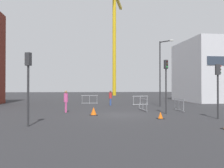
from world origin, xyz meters
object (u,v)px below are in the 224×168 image
traffic_light_crosswalk (28,77)px  construction_crane (115,26)px  traffic_cone_orange (94,111)px  traffic_cone_striped (160,116)px  streetlamp_tall (162,68)px  pedestrian_walking (66,100)px  traffic_light_median (218,82)px  traffic_light_island (166,78)px  pedestrian_waiting (110,97)px

traffic_light_crosswalk → construction_crane: bearing=76.8°
traffic_light_crosswalk → traffic_cone_orange: (3.71, 4.65, -2.38)m
traffic_cone_striped → streetlamp_tall: bearing=70.7°
traffic_light_crosswalk → pedestrian_walking: (1.50, 6.90, -1.60)m
traffic_light_median → traffic_light_island: size_ratio=0.85×
traffic_light_crosswalk → pedestrian_waiting: 15.15m
construction_crane → streetlamp_tall: (0.51, -34.45, -13.52)m
traffic_light_crosswalk → traffic_cone_striped: bearing=14.6°
traffic_light_crosswalk → pedestrian_waiting: traffic_light_crosswalk is taller
traffic_light_median → traffic_cone_striped: traffic_light_median is taller
construction_crane → streetlamp_tall: bearing=-89.1°
streetlamp_tall → pedestrian_walking: streetlamp_tall is taller
construction_crane → pedestrian_waiting: (-4.74, -32.01, -16.69)m
pedestrian_waiting → pedestrian_walking: bearing=-123.3°
construction_crane → traffic_light_island: size_ratio=6.30×
traffic_light_island → traffic_cone_striped: bearing=-117.0°
traffic_light_median → pedestrian_walking: size_ratio=2.00×
traffic_light_island → traffic_cone_orange: bearing=-179.3°
construction_crane → traffic_cone_orange: construction_crane is taller
streetlamp_tall → traffic_light_median: size_ratio=1.95×
construction_crane → traffic_light_crosswalk: bearing=-103.2°
traffic_light_median → traffic_light_island: bearing=127.3°
streetlamp_tall → traffic_light_island: size_ratio=1.67×
construction_crane → traffic_light_island: (-1.40, -41.10, -14.85)m
pedestrian_waiting → traffic_cone_orange: pedestrian_waiting is taller
streetlamp_tall → traffic_cone_striped: 10.59m
traffic_cone_orange → traffic_cone_striped: size_ratio=1.31×
traffic_light_island → pedestrian_waiting: traffic_light_island is taller
construction_crane → traffic_cone_striped: 47.16m
traffic_cone_striped → traffic_light_median: bearing=-8.3°
traffic_light_median → traffic_light_island: traffic_light_island is taller
construction_crane → streetlamp_tall: 37.01m
traffic_light_crosswalk → traffic_light_median: bearing=7.5°
construction_crane → traffic_light_median: (1.01, -44.27, -15.22)m
traffic_light_crosswalk → traffic_cone_orange: traffic_light_crosswalk is taller
pedestrian_waiting → traffic_cone_orange: 9.46m
construction_crane → traffic_cone_striped: bearing=-93.6°
traffic_light_crosswalk → traffic_cone_orange: bearing=51.5°
traffic_light_island → traffic_light_crosswalk: 10.50m
traffic_light_median → traffic_light_crosswalk: (-11.79, -1.55, 0.21)m
traffic_light_island → streetlamp_tall: bearing=73.9°
streetlamp_tall → pedestrian_walking: (-9.79, -4.46, -3.10)m
traffic_light_median → traffic_cone_striped: bearing=171.7°
pedestrian_walking → traffic_cone_striped: size_ratio=3.92×
pedestrian_walking → traffic_cone_orange: size_ratio=2.98×
traffic_light_median → traffic_light_island: (-2.41, 3.17, 0.38)m
traffic_light_crosswalk → traffic_cone_striped: 8.66m
traffic_light_island → traffic_cone_striped: size_ratio=9.17×
pedestrian_walking → traffic_cone_orange: bearing=-45.5°
traffic_cone_striped → traffic_cone_orange: bearing=149.4°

